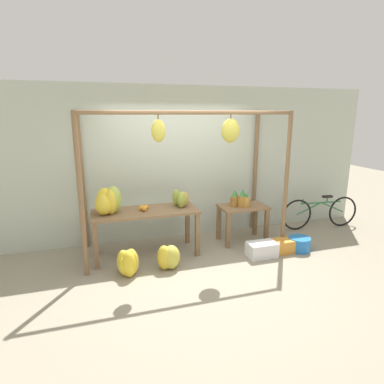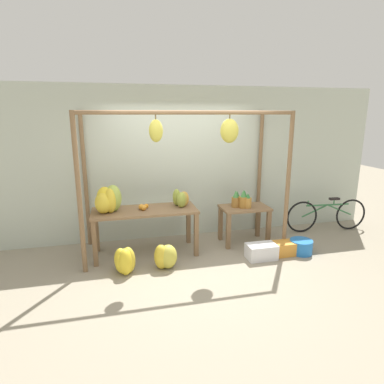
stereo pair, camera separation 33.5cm
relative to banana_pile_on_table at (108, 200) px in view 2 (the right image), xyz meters
The scene contains 15 objects.
ground_plane 1.74m from the banana_pile_on_table, 29.67° to the right, with size 20.00×20.00×0.00m, color gray.
shop_wall_back 1.51m from the banana_pile_on_table, 30.35° to the left, with size 8.00×0.08×2.80m.
stall_awning 1.52m from the banana_pile_on_table, ahead, with size 3.34×1.24×2.35m.
display_table_main 0.65m from the banana_pile_on_table, ahead, with size 1.70×0.68×0.77m.
display_table_side 2.40m from the banana_pile_on_table, ahead, with size 0.86×0.53×0.68m.
banana_pile_on_table is the anchor object (origin of this frame).
orange_pile 0.56m from the banana_pile_on_table, ahead, with size 0.17×0.21×0.09m.
pineapple_cluster 2.30m from the banana_pile_on_table, ahead, with size 0.33×0.32×0.32m.
banana_pile_ground_left 1.02m from the banana_pile_on_table, 72.17° to the right, with size 0.39×0.42×0.40m.
banana_pile_ground_right 1.28m from the banana_pile_on_table, 37.41° to the right, with size 0.43×0.34×0.39m.
fruit_crate_white 2.60m from the banana_pile_on_table, 15.09° to the right, with size 0.48×0.30×0.24m.
blue_bucket 3.29m from the banana_pile_on_table, 10.97° to the right, with size 0.38×0.38×0.23m.
parked_bicycle 4.26m from the banana_pile_on_table, ahead, with size 1.69×0.18×0.68m.
papaya_pile 1.19m from the banana_pile_on_table, ahead, with size 0.28×0.32×0.29m.
fruit_crate_purple 2.97m from the banana_pile_on_table, 11.91° to the right, with size 0.43×0.27×0.22m.
Camera 2 is at (-1.11, -4.37, 2.30)m, focal length 30.00 mm.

